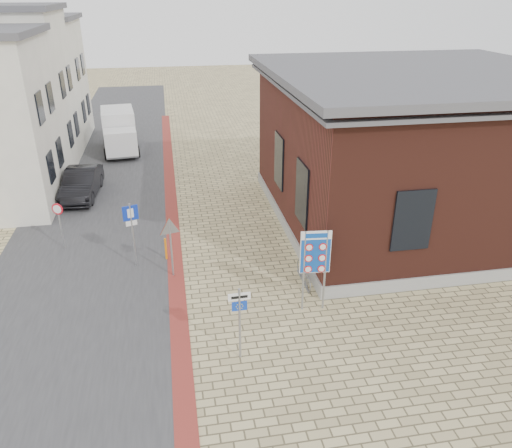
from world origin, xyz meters
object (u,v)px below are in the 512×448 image
object	(u,v)px
essen_sign	(240,313)
parking_sign	(132,224)
box_truck	(119,131)
bollard	(166,249)
sedan	(82,183)
border_sign	(315,254)

from	to	relation	value
essen_sign	parking_sign	distance (m)	6.81
parking_sign	box_truck	bearing A→B (deg)	78.58
essen_sign	bollard	bearing A→B (deg)	106.04
box_truck	parking_sign	world-z (taller)	parking_sign
sedan	box_truck	size ratio (longest dim) A/B	0.84
sedan	parking_sign	size ratio (longest dim) A/B	1.67
parking_sign	bollard	world-z (taller)	parking_sign
sedan	bollard	distance (m)	8.65
essen_sign	bollard	size ratio (longest dim) A/B	2.54
sedan	box_truck	world-z (taller)	box_truck
box_truck	parking_sign	size ratio (longest dim) A/B	1.98
box_truck	parking_sign	xyz separation A→B (m)	(1.53, -15.74, 0.45)
box_truck	bollard	bearing A→B (deg)	-85.92
box_truck	essen_sign	distance (m)	22.25
box_truck	parking_sign	bearing A→B (deg)	-90.34
border_sign	essen_sign	size ratio (longest dim) A/B	1.24
essen_sign	parking_sign	bearing A→B (deg)	116.37
box_truck	essen_sign	world-z (taller)	box_truck
essen_sign	box_truck	bearing A→B (deg)	100.48
border_sign	essen_sign	world-z (taller)	border_sign
essen_sign	parking_sign	world-z (taller)	parking_sign
sedan	parking_sign	world-z (taller)	parking_sign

